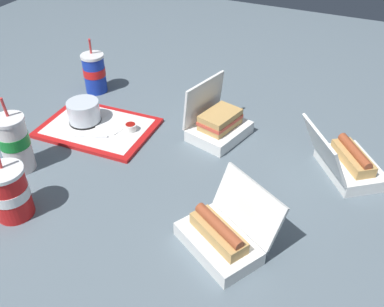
% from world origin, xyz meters
% --- Properties ---
extents(ground_plane, '(3.20, 3.20, 0.00)m').
position_xyz_m(ground_plane, '(0.00, 0.00, 0.00)').
color(ground_plane, slate).
extents(food_tray, '(0.38, 0.27, 0.01)m').
position_xyz_m(food_tray, '(0.35, -0.10, 0.01)').
color(food_tray, red).
rests_on(food_tray, ground_plane).
extents(cake_container, '(0.11, 0.11, 0.08)m').
position_xyz_m(cake_container, '(0.41, -0.11, 0.05)').
color(cake_container, black).
rests_on(cake_container, food_tray).
extents(ketchup_cup, '(0.04, 0.04, 0.02)m').
position_xyz_m(ketchup_cup, '(0.24, -0.13, 0.03)').
color(ketchup_cup, white).
rests_on(ketchup_cup, food_tray).
extents(napkin_stack, '(0.12, 0.12, 0.00)m').
position_xyz_m(napkin_stack, '(0.31, -0.13, 0.02)').
color(napkin_stack, white).
rests_on(napkin_stack, food_tray).
extents(plastic_fork, '(0.11, 0.05, 0.00)m').
position_xyz_m(plastic_fork, '(0.33, -0.04, 0.02)').
color(plastic_fork, white).
rests_on(plastic_fork, food_tray).
extents(clamshell_hotdog_center, '(0.26, 0.25, 0.15)m').
position_xyz_m(clamshell_hotdog_center, '(-0.22, 0.20, 0.04)').
color(clamshell_hotdog_center, white).
rests_on(clamshell_hotdog_center, ground_plane).
extents(clamshell_sandwich_front, '(0.20, 0.22, 0.19)m').
position_xyz_m(clamshell_sandwich_front, '(-0.03, -0.24, 0.05)').
color(clamshell_sandwich_front, white).
rests_on(clamshell_sandwich_front, ground_plane).
extents(clamshell_hotdog_corner, '(0.28, 0.28, 0.16)m').
position_xyz_m(clamshell_hotdog_corner, '(-0.45, -0.21, 0.04)').
color(clamshell_hotdog_corner, white).
rests_on(clamshell_hotdog_corner, ground_plane).
extents(soda_cup_right, '(0.09, 0.09, 0.24)m').
position_xyz_m(soda_cup_right, '(0.44, 0.17, 0.09)').
color(soda_cup_right, white).
rests_on(soda_cup_right, ground_plane).
extents(soda_cup_left, '(0.09, 0.09, 0.21)m').
position_xyz_m(soda_cup_left, '(0.51, -0.33, 0.08)').
color(soda_cup_left, '#1938B7').
rests_on(soda_cup_left, ground_plane).
extents(soda_cup_front, '(0.10, 0.10, 0.21)m').
position_xyz_m(soda_cup_front, '(0.32, 0.32, 0.07)').
color(soda_cup_front, red).
rests_on(soda_cup_front, ground_plane).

